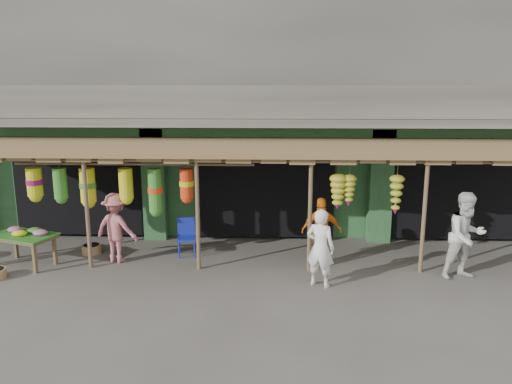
{
  "coord_description": "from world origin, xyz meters",
  "views": [
    {
      "loc": [
        0.2,
        -10.9,
        4.16
      ],
      "look_at": [
        -0.24,
        1.0,
        1.55
      ],
      "focal_mm": 35.0,
      "sensor_mm": 36.0,
      "label": 1
    }
  ],
  "objects_px": {
    "person_right": "(466,236)",
    "person_vendor": "(321,231)",
    "person_shopper": "(116,228)",
    "blue_chair": "(186,234)",
    "flower_table": "(25,236)",
    "person_front": "(320,248)"
  },
  "relations": [
    {
      "from": "person_front",
      "to": "person_vendor",
      "type": "relative_size",
      "value": 1.04
    },
    {
      "from": "flower_table",
      "to": "person_right",
      "type": "xyz_separation_m",
      "value": [
        9.87,
        -0.43,
        0.25
      ]
    },
    {
      "from": "blue_chair",
      "to": "person_vendor",
      "type": "distance_m",
      "value": 3.31
    },
    {
      "from": "flower_table",
      "to": "person_shopper",
      "type": "relative_size",
      "value": 1.0
    },
    {
      "from": "person_right",
      "to": "person_shopper",
      "type": "xyz_separation_m",
      "value": [
        -7.82,
        0.75,
        -0.12
      ]
    },
    {
      "from": "flower_table",
      "to": "person_front",
      "type": "bearing_deg",
      "value": 11.63
    },
    {
      "from": "person_vendor",
      "to": "person_shopper",
      "type": "xyz_separation_m",
      "value": [
        -4.81,
        -0.03,
        0.04
      ]
    },
    {
      "from": "flower_table",
      "to": "person_shopper",
      "type": "height_order",
      "value": "person_shopper"
    },
    {
      "from": "person_vendor",
      "to": "person_right",
      "type": "bearing_deg",
      "value": 165.32
    },
    {
      "from": "person_shopper",
      "to": "flower_table",
      "type": "bearing_deg",
      "value": 27.0
    },
    {
      "from": "person_shopper",
      "to": "person_front",
      "type": "bearing_deg",
      "value": -177.26
    },
    {
      "from": "blue_chair",
      "to": "person_front",
      "type": "xyz_separation_m",
      "value": [
        3.11,
        -1.82,
        0.31
      ]
    },
    {
      "from": "person_right",
      "to": "person_shopper",
      "type": "distance_m",
      "value": 7.86
    },
    {
      "from": "person_vendor",
      "to": "person_shopper",
      "type": "bearing_deg",
      "value": 0.17
    },
    {
      "from": "blue_chair",
      "to": "person_right",
      "type": "xyz_separation_m",
      "value": [
        6.26,
        -1.29,
        0.44
      ]
    },
    {
      "from": "person_shopper",
      "to": "blue_chair",
      "type": "bearing_deg",
      "value": -142.66
    },
    {
      "from": "person_right",
      "to": "person_vendor",
      "type": "relative_size",
      "value": 1.2
    },
    {
      "from": "flower_table",
      "to": "blue_chair",
      "type": "bearing_deg",
      "value": 33.26
    },
    {
      "from": "blue_chair",
      "to": "person_right",
      "type": "relative_size",
      "value": 0.48
    },
    {
      "from": "blue_chair",
      "to": "flower_table",
      "type": "bearing_deg",
      "value": -175.9
    },
    {
      "from": "blue_chair",
      "to": "person_right",
      "type": "bearing_deg",
      "value": -21.07
    },
    {
      "from": "person_front",
      "to": "person_shopper",
      "type": "bearing_deg",
      "value": 9.57
    }
  ]
}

